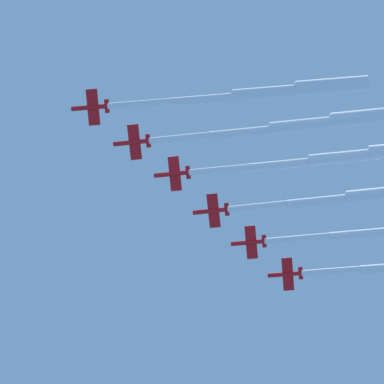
% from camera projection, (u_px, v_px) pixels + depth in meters
% --- Properties ---
extents(jet_lead, '(54.83, 47.79, 4.31)m').
position_uv_depth(jet_lead, '(271.00, 92.00, 209.69)').
color(jet_lead, red).
extents(jet_port_inner, '(53.18, 48.24, 4.21)m').
position_uv_depth(jet_port_inner, '(307.00, 124.00, 213.17)').
color(jet_port_inner, red).
extents(jet_starboard_inner, '(53.96, 48.77, 4.35)m').
position_uv_depth(jet_starboard_inner, '(346.00, 156.00, 218.26)').
color(jet_starboard_inner, red).
extents(jet_port_mid, '(53.35, 49.01, 4.26)m').
position_uv_depth(jet_port_mid, '(383.00, 192.00, 219.45)').
color(jet_port_mid, red).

